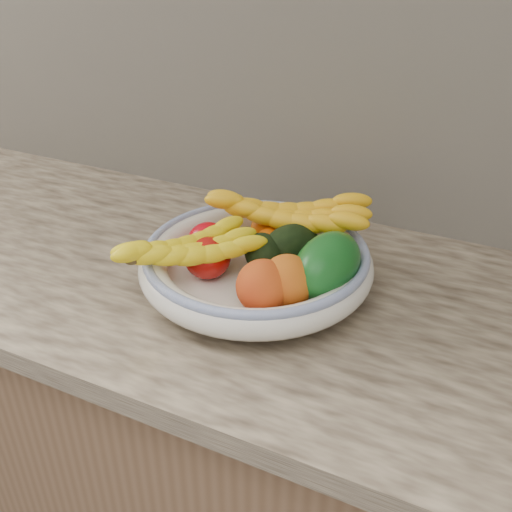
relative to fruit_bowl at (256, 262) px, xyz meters
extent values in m
cube|color=brown|center=(0.00, 0.02, -0.52)|extent=(2.40, 0.62, 0.86)
cube|color=tan|center=(0.00, 0.02, -0.07)|extent=(2.44, 0.66, 0.04)
cube|color=beige|center=(0.00, 0.33, 0.20)|extent=(2.40, 0.02, 0.50)
cylinder|color=silver|center=(0.00, 0.00, -0.04)|extent=(0.13, 0.13, 0.02)
cylinder|color=silver|center=(0.00, 0.00, -0.03)|extent=(0.32, 0.32, 0.01)
torus|color=silver|center=(0.00, 0.00, 0.00)|extent=(0.39, 0.39, 0.05)
torus|color=#354D97|center=(0.00, 0.00, 0.02)|extent=(0.37, 0.37, 0.02)
ellipsoid|color=#E06104|center=(-0.03, 0.11, 0.01)|extent=(0.06, 0.06, 0.05)
ellipsoid|color=orange|center=(0.02, 0.10, 0.01)|extent=(0.06, 0.06, 0.05)
ellipsoid|color=#F16005|center=(-0.01, 0.07, 0.01)|extent=(0.07, 0.07, 0.05)
ellipsoid|color=#B8010E|center=(-0.09, 0.01, 0.01)|extent=(0.08, 0.08, 0.07)
ellipsoid|color=#A80E09|center=(-0.07, -0.04, 0.01)|extent=(0.08, 0.08, 0.07)
ellipsoid|color=black|center=(0.01, 0.01, 0.02)|extent=(0.11, 0.11, 0.06)
ellipsoid|color=black|center=(0.04, 0.05, 0.02)|extent=(0.12, 0.13, 0.08)
ellipsoid|color=#0E4D16|center=(0.12, 0.00, 0.03)|extent=(0.14, 0.16, 0.13)
ellipsoid|color=orange|center=(0.05, -0.09, 0.02)|extent=(0.11, 0.11, 0.08)
ellipsoid|color=orange|center=(0.08, -0.06, 0.02)|extent=(0.11, 0.11, 0.08)
camera|label=1|loc=(0.35, -0.74, 0.49)|focal=40.00mm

